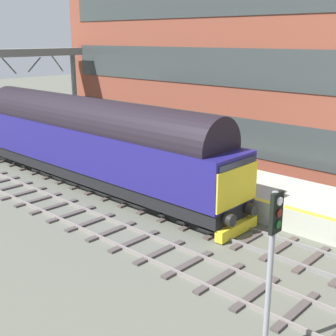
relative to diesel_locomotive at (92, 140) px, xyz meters
name	(u,v)px	position (x,y,z in m)	size (l,w,h in m)	color
ground_plane	(178,215)	(0.00, -5.99, -2.48)	(140.00, 140.00, 0.00)	#5B5D51
track_main	(178,213)	(0.00, -5.99, -2.43)	(2.50, 60.00, 0.15)	slate
track_adjacent_west	(123,236)	(-3.27, -5.99, -2.43)	(2.50, 60.00, 0.15)	gray
station_platform	(226,185)	(3.60, -5.99, -1.98)	(4.00, 44.00, 1.01)	#B1B4A3
station_building	(278,0)	(10.14, -4.48, 7.14)	(5.33, 32.73, 19.25)	brown
diesel_locomotive	(92,140)	(0.00, 0.00, 0.00)	(2.74, 18.60, 4.68)	black
signal_post_near	(272,253)	(-5.39, -13.75, 0.27)	(0.44, 0.22, 4.27)	gray
waiting_passenger	(199,158)	(2.53, -5.13, -0.49)	(0.46, 0.46, 1.64)	#303131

